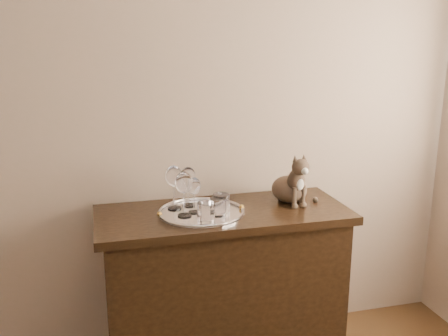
% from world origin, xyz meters
% --- Properties ---
extents(wall_back, '(4.00, 0.10, 2.70)m').
position_xyz_m(wall_back, '(0.00, 2.25, 1.35)').
color(wall_back, tan).
rests_on(wall_back, ground).
extents(sideboard, '(1.20, 0.50, 0.85)m').
position_xyz_m(sideboard, '(0.60, 1.94, 0.42)').
color(sideboard, black).
rests_on(sideboard, ground).
extents(tray, '(0.40, 0.40, 0.01)m').
position_xyz_m(tray, '(0.49, 1.92, 0.85)').
color(tray, white).
rests_on(tray, sideboard).
extents(wine_glass_a, '(0.08, 0.08, 0.21)m').
position_xyz_m(wine_glass_a, '(0.38, 2.01, 0.96)').
color(wine_glass_a, white).
rests_on(wine_glass_a, tray).
extents(wine_glass_b, '(0.07, 0.07, 0.19)m').
position_xyz_m(wine_glass_b, '(0.45, 2.03, 0.95)').
color(wine_glass_b, silver).
rests_on(wine_glass_b, tray).
extents(wine_glass_c, '(0.08, 0.08, 0.21)m').
position_xyz_m(wine_glass_c, '(0.41, 1.89, 0.96)').
color(wine_glass_c, white).
rests_on(wine_glass_c, tray).
extents(wine_glass_d, '(0.06, 0.06, 0.17)m').
position_xyz_m(wine_glass_d, '(0.46, 1.93, 0.94)').
color(wine_glass_d, silver).
rests_on(wine_glass_d, tray).
extents(tumbler_a, '(0.07, 0.07, 0.08)m').
position_xyz_m(tumbler_a, '(0.56, 1.86, 0.90)').
color(tumbler_a, white).
rests_on(tumbler_a, tray).
extents(tumbler_b, '(0.08, 0.08, 0.09)m').
position_xyz_m(tumbler_b, '(0.48, 1.79, 0.90)').
color(tumbler_b, silver).
rests_on(tumbler_b, tray).
extents(tumbler_c, '(0.08, 0.08, 0.09)m').
position_xyz_m(tumbler_c, '(0.58, 1.90, 0.90)').
color(tumbler_c, silver).
rests_on(tumbler_c, tray).
extents(cat, '(0.29, 0.27, 0.26)m').
position_xyz_m(cat, '(0.95, 1.99, 0.98)').
color(cat, brown).
rests_on(cat, sideboard).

